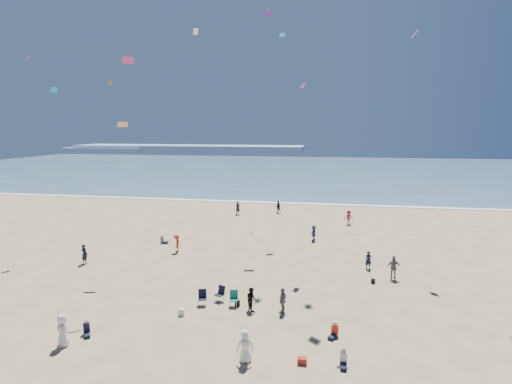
# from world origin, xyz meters

# --- Properties ---
(ocean) EXTENTS (220.00, 100.00, 0.06)m
(ocean) POSITION_xyz_m (0.00, 95.00, 0.03)
(ocean) COLOR #476B84
(ocean) RESTS_ON ground
(surf_line) EXTENTS (220.00, 1.20, 0.08)m
(surf_line) POSITION_xyz_m (0.00, 45.00, 0.04)
(surf_line) COLOR white
(surf_line) RESTS_ON ground
(headland_far) EXTENTS (110.00, 20.00, 3.20)m
(headland_far) POSITION_xyz_m (-60.00, 170.00, 1.60)
(headland_far) COLOR #7A8EA8
(headland_far) RESTS_ON ground
(headland_near) EXTENTS (40.00, 14.00, 2.00)m
(headland_near) POSITION_xyz_m (-100.00, 165.00, 1.00)
(headland_near) COLOR #7A8EA8
(headland_near) RESTS_ON ground
(standing_flyers) EXTENTS (27.73, 43.65, 1.78)m
(standing_flyers) POSITION_xyz_m (3.12, 14.57, 0.82)
(standing_flyers) COLOR slate
(standing_flyers) RESTS_ON ground
(seated_group) EXTENTS (17.59, 30.61, 0.84)m
(seated_group) POSITION_xyz_m (-0.30, 5.57, 0.42)
(seated_group) COLOR silver
(seated_group) RESTS_ON ground
(chair_cluster) EXTENTS (2.71, 1.57, 1.00)m
(chair_cluster) POSITION_xyz_m (-0.67, 9.19, 0.50)
(chair_cluster) COLOR black
(chair_cluster) RESTS_ON ground
(white_tote) EXTENTS (0.35, 0.20, 0.40)m
(white_tote) POSITION_xyz_m (-2.46, 7.30, 0.20)
(white_tote) COLOR silver
(white_tote) RESTS_ON ground
(black_backpack) EXTENTS (0.30, 0.22, 0.38)m
(black_backpack) POSITION_xyz_m (0.59, 9.14, 0.19)
(black_backpack) COLOR black
(black_backpack) RESTS_ON ground
(cooler) EXTENTS (0.45, 0.30, 0.30)m
(cooler) POSITION_xyz_m (5.06, 3.55, 0.15)
(cooler) COLOR #A92418
(cooler) RESTS_ON ground
(navy_bag) EXTENTS (0.28, 0.18, 0.34)m
(navy_bag) POSITION_xyz_m (9.51, 14.62, 0.17)
(navy_bag) COLOR black
(navy_bag) RESTS_ON ground
(kites_aloft) EXTENTS (40.81, 41.66, 29.86)m
(kites_aloft) POSITION_xyz_m (8.98, 13.32, 14.70)
(kites_aloft) COLOR #DE4620
(kites_aloft) RESTS_ON ground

